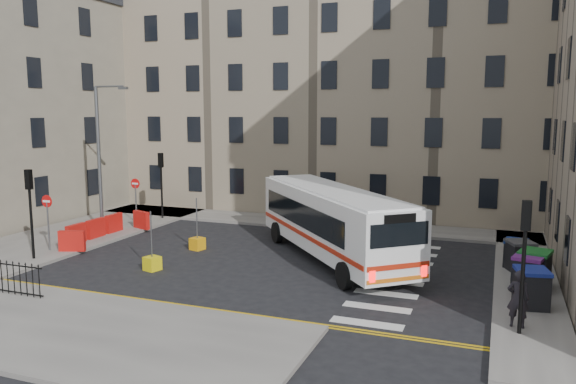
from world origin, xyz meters
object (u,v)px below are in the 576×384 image
Objects in this scene: bus at (332,220)px; wheelie_bin_e at (516,253)px; wheelie_bin_d at (520,256)px; wheelie_bin_a at (531,288)px; bollard_yellow at (197,244)px; wheelie_bin_b at (528,273)px; wheelie_bin_c at (534,268)px; streetlamp at (99,157)px; bollard_chevron at (152,263)px; pedestrian at (518,299)px.

wheelie_bin_e is (7.97, 1.22, -1.13)m from bus.
wheelie_bin_d reaches higher than wheelie_bin_e.
wheelie_bin_d is at bearing -69.95° from wheelie_bin_e.
wheelie_bin_a is 15.52m from bollard_yellow.
wheelie_bin_b is at bearing -54.69° from bus.
bollard_yellow is (-14.73, -1.85, -0.44)m from wheelie_bin_e.
bollard_yellow is (-15.34, 0.86, -0.55)m from wheelie_bin_c.
wheelie_bin_d is 0.67m from wheelie_bin_e.
wheelie_bin_b is at bearing -7.39° from streetlamp.
wheelie_bin_b is at bearing 9.04° from bollard_chevron.
bus is 8.28m from bollard_chevron.
wheelie_bin_c is 0.82× the size of pedestrian.
streetlamp is at bearing 142.70° from bollard_chevron.
wheelie_bin_c reaches higher than wheelie_bin_a.
wheelie_bin_a is at bearing -12.81° from bollard_yellow.
wheelie_bin_b reaches higher than bollard_chevron.
pedestrian is (-0.23, -6.79, 0.27)m from wheelie_bin_d.
pedestrian reaches higher than bollard_chevron.
wheelie_bin_c is (22.23, -2.23, -3.49)m from streetlamp.
bus is 6.97m from bollard_yellow.
wheelie_bin_b is 2.37× the size of bollard_yellow.
wheelie_bin_c is 2.49× the size of bollard_yellow.
pedestrian reaches higher than wheelie_bin_b.
bus is at bearing 142.44° from wheelie_bin_a.
bollard_chevron is (6.90, -5.26, -4.04)m from streetlamp.
wheelie_bin_d is 0.79× the size of pedestrian.
bollard_yellow is at bearing 155.61° from wheelie_bin_a.
bus is 7.59× the size of wheelie_bin_b.
wheelie_bin_c is (0.23, 0.62, 0.03)m from wheelie_bin_b.
wheelie_bin_d reaches higher than bollard_chevron.
bus is at bearing 5.37° from bollard_yellow.
bus is 8.67m from wheelie_bin_b.
wheelie_bin_c is at bearing 83.90° from wheelie_bin_b.
wheelie_bin_d is at bearing 4.62° from bollard_yellow.
wheelie_bin_b is 0.78× the size of pedestrian.
bus is at bearing -179.71° from wheelie_bin_b.
bus is 17.99× the size of bollard_yellow.
wheelie_bin_c is 2.78m from wheelie_bin_e.
wheelie_bin_d is at bearing 109.53° from wheelie_bin_b.
wheelie_bin_c is (8.57, -1.49, -1.02)m from bus.
wheelie_bin_b is at bearing -107.60° from wheelie_bin_d.
pedestrian reaches higher than wheelie_bin_d.
wheelie_bin_c is 4.79m from pedestrian.
pedestrian reaches higher than wheelie_bin_e.
wheelie_bin_a reaches higher than wheelie_bin_d.
wheelie_bin_b is at bearing -95.79° from wheelie_bin_c.
bollard_yellow is (-14.87, -1.20, -0.49)m from wheelie_bin_d.
bollard_yellow is (-14.64, 5.59, -0.77)m from pedestrian.
bollard_chevron is at bearing 170.09° from wheelie_bin_a.
streetlamp is 9.57m from bollard_chevron.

